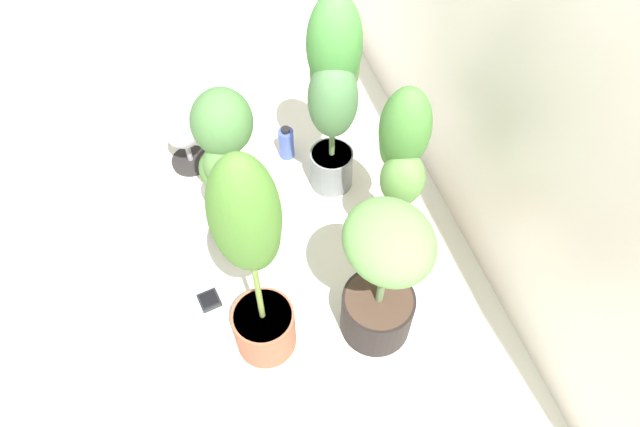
# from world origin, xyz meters

# --- Properties ---
(ground_plane) EXTENTS (8.00, 8.00, 0.00)m
(ground_plane) POSITION_xyz_m (0.00, 0.00, 0.00)
(ground_plane) COLOR silver
(ground_plane) RESTS_ON ground
(mylar_back_wall) EXTENTS (3.20, 0.01, 2.00)m
(mylar_back_wall) POSITION_xyz_m (0.00, 0.86, 1.00)
(mylar_back_wall) COLOR silver
(mylar_back_wall) RESTS_ON ground
(potted_plant_front_left) EXTENTS (0.34, 0.30, 0.75)m
(potted_plant_front_left) POSITION_xyz_m (-0.26, -0.06, 0.44)
(potted_plant_front_left) COLOR black
(potted_plant_front_left) RESTS_ON ground
(potted_plant_back_left) EXTENTS (0.37, 0.30, 0.97)m
(potted_plant_back_left) POSITION_xyz_m (-0.37, 0.39, 0.57)
(potted_plant_back_left) COLOR gray
(potted_plant_back_left) RESTS_ON ground
(potted_plant_front_right) EXTENTS (0.26, 0.23, 1.05)m
(potted_plant_front_right) POSITION_xyz_m (0.29, -0.08, 0.57)
(potted_plant_front_right) COLOR #98523A
(potted_plant_front_right) RESTS_ON ground
(potted_plant_back_right) EXTENTS (0.40, 0.33, 0.68)m
(potted_plant_back_right) POSITION_xyz_m (0.35, 0.34, 0.38)
(potted_plant_back_right) COLOR black
(potted_plant_back_right) RESTS_ON ground
(potted_plant_back_center) EXTENTS (0.34, 0.24, 0.85)m
(potted_plant_back_center) POSITION_xyz_m (0.02, 0.52, 0.47)
(potted_plant_back_center) COLOR #9A563D
(potted_plant_back_center) RESTS_ON ground
(hygrometer_box) EXTENTS (0.09, 0.09, 0.03)m
(hygrometer_box) POSITION_xyz_m (0.08, -0.26, 0.01)
(hygrometer_box) COLOR black
(hygrometer_box) RESTS_ON ground
(floor_fan) EXTENTS (0.18, 0.18, 0.31)m
(floor_fan) POSITION_xyz_m (-0.68, -0.20, 0.19)
(floor_fan) COLOR black
(floor_fan) RESTS_ON ground
(nutrient_bottle) EXTENTS (0.07, 0.07, 0.18)m
(nutrient_bottle) POSITION_xyz_m (-0.59, 0.24, 0.08)
(nutrient_bottle) COLOR #4255BA
(nutrient_bottle) RESTS_ON ground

